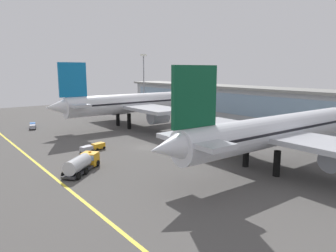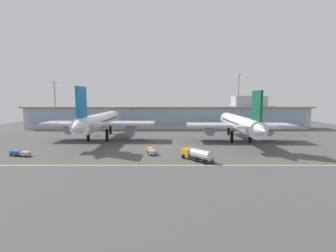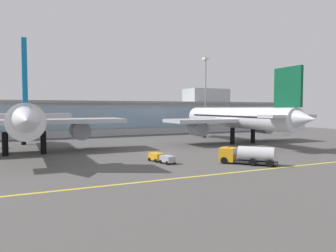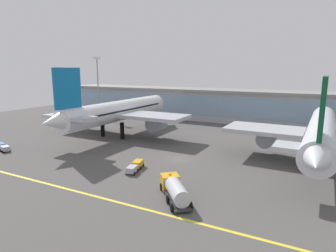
{
  "view_description": "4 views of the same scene",
  "coord_description": "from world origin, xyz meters",
  "px_view_note": "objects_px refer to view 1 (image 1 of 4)",
  "views": [
    {
      "loc": [
        56.59,
        -36.93,
        16.92
      ],
      "look_at": [
        -4.43,
        10.16,
        3.09
      ],
      "focal_mm": 33.79,
      "sensor_mm": 36.0,
      "label": 1
    },
    {
      "loc": [
        0.43,
        -77.27,
        15.35
      ],
      "look_at": [
        0.78,
        2.22,
        6.39
      ],
      "focal_mm": 26.38,
      "sensor_mm": 36.0,
      "label": 2
    },
    {
      "loc": [
        -25.82,
        -58.47,
        9.02
      ],
      "look_at": [
        6.09,
        9.38,
        4.82
      ],
      "focal_mm": 34.53,
      "sensor_mm": 36.0,
      "label": 3
    },
    {
      "loc": [
        24.81,
        -52.23,
        18.37
      ],
      "look_at": [
        -7.56,
        9.35,
        4.71
      ],
      "focal_mm": 30.97,
      "sensor_mm": 36.0,
      "label": 4
    }
  ],
  "objects_px": {
    "fuel_tanker_truck": "(82,163)",
    "service_truck_far": "(93,147)",
    "airliner_near_left": "(132,104)",
    "baggage_tug_near": "(33,126)",
    "apron_light_mast_centre": "(144,74)",
    "airliner_near_right": "(273,132)"
  },
  "relations": [
    {
      "from": "airliner_near_left",
      "to": "apron_light_mast_centre",
      "type": "relative_size",
      "value": 2.2
    },
    {
      "from": "airliner_near_left",
      "to": "fuel_tanker_truck",
      "type": "bearing_deg",
      "value": -131.92
    },
    {
      "from": "apron_light_mast_centre",
      "to": "fuel_tanker_truck",
      "type": "bearing_deg",
      "value": -41.21
    },
    {
      "from": "fuel_tanker_truck",
      "to": "baggage_tug_near",
      "type": "height_order",
      "value": "fuel_tanker_truck"
    },
    {
      "from": "fuel_tanker_truck",
      "to": "service_truck_far",
      "type": "relative_size",
      "value": 1.46
    },
    {
      "from": "apron_light_mast_centre",
      "to": "airliner_near_left",
      "type": "bearing_deg",
      "value": -39.75
    },
    {
      "from": "airliner_near_left",
      "to": "service_truck_far",
      "type": "height_order",
      "value": "airliner_near_left"
    },
    {
      "from": "fuel_tanker_truck",
      "to": "service_truck_far",
      "type": "xyz_separation_m",
      "value": [
        -11.69,
        7.24,
        -0.72
      ]
    },
    {
      "from": "fuel_tanker_truck",
      "to": "baggage_tug_near",
      "type": "distance_m",
      "value": 46.62
    },
    {
      "from": "airliner_near_left",
      "to": "fuel_tanker_truck",
      "type": "relative_size",
      "value": 5.92
    },
    {
      "from": "airliner_near_right",
      "to": "apron_light_mast_centre",
      "type": "xyz_separation_m",
      "value": [
        -75.55,
        23.4,
        8.61
      ]
    },
    {
      "from": "airliner_near_right",
      "to": "apron_light_mast_centre",
      "type": "bearing_deg",
      "value": 74.01
    },
    {
      "from": "airliner_near_right",
      "to": "service_truck_far",
      "type": "relative_size",
      "value": 8.64
    },
    {
      "from": "service_truck_far",
      "to": "apron_light_mast_centre",
      "type": "xyz_separation_m",
      "value": [
        -45.64,
        42.97,
        14.2
      ]
    },
    {
      "from": "fuel_tanker_truck",
      "to": "baggage_tug_near",
      "type": "bearing_deg",
      "value": 44.57
    },
    {
      "from": "service_truck_far",
      "to": "fuel_tanker_truck",
      "type": "bearing_deg",
      "value": -135.01
    },
    {
      "from": "airliner_near_left",
      "to": "airliner_near_right",
      "type": "relative_size",
      "value": 1.0
    },
    {
      "from": "fuel_tanker_truck",
      "to": "airliner_near_right",
      "type": "bearing_deg",
      "value": -74.38
    },
    {
      "from": "service_truck_far",
      "to": "apron_light_mast_centre",
      "type": "distance_m",
      "value": 64.27
    },
    {
      "from": "airliner_near_left",
      "to": "service_truck_far",
      "type": "bearing_deg",
      "value": -136.78
    },
    {
      "from": "baggage_tug_near",
      "to": "apron_light_mast_centre",
      "type": "height_order",
      "value": "apron_light_mast_centre"
    },
    {
      "from": "fuel_tanker_truck",
      "to": "service_truck_far",
      "type": "bearing_deg",
      "value": 18.04
    }
  ]
}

